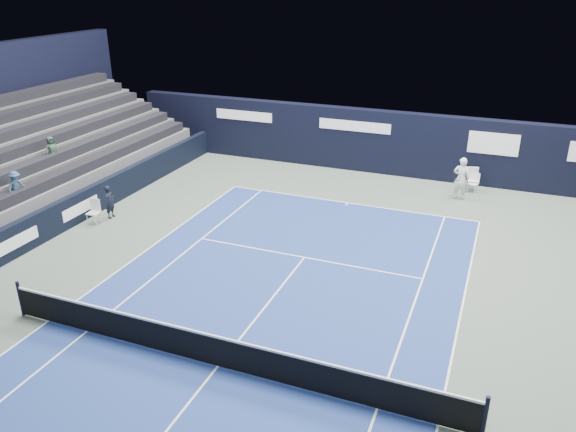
% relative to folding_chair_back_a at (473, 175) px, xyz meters
% --- Properties ---
extents(ground, '(48.00, 48.00, 0.00)m').
position_rel_folding_chair_back_a_xyz_m(ground, '(-4.83, -13.61, -0.71)').
color(ground, '#4F5D54').
rests_on(ground, ground).
extents(court_surface, '(10.97, 23.77, 0.01)m').
position_rel_folding_chair_back_a_xyz_m(court_surface, '(-4.83, -15.61, -0.71)').
color(court_surface, navy).
rests_on(court_surface, ground).
extents(folding_chair_back_a, '(0.56, 0.58, 1.07)m').
position_rel_folding_chair_back_a_xyz_m(folding_chair_back_a, '(0.00, 0.00, 0.00)').
color(folding_chair_back_a, silver).
rests_on(folding_chair_back_a, ground).
extents(folding_chair_back_b, '(0.50, 0.49, 0.89)m').
position_rel_folding_chair_back_a_xyz_m(folding_chair_back_b, '(0.10, -0.29, -0.20)').
color(folding_chair_back_b, white).
rests_on(folding_chair_back_b, ground).
extents(line_judge_chair, '(0.48, 0.47, 1.00)m').
position_rel_folding_chair_back_a_xyz_m(line_judge_chair, '(-13.61, -9.48, -0.14)').
color(line_judge_chair, silver).
rests_on(line_judge_chair, ground).
extents(line_judge, '(0.34, 0.51, 1.37)m').
position_rel_folding_chair_back_a_xyz_m(line_judge, '(-13.39, -8.79, -0.03)').
color(line_judge, black).
rests_on(line_judge, ground).
extents(court_markings, '(11.03, 23.83, 0.00)m').
position_rel_folding_chair_back_a_xyz_m(court_markings, '(-4.83, -15.61, -0.70)').
color(court_markings, white).
rests_on(court_markings, court_surface).
extents(tennis_net, '(12.90, 0.10, 1.10)m').
position_rel_folding_chair_back_a_xyz_m(tennis_net, '(-4.83, -15.61, -0.20)').
color(tennis_net, black).
rests_on(tennis_net, ground).
extents(back_sponsor_wall, '(26.00, 0.63, 3.10)m').
position_rel_folding_chair_back_a_xyz_m(back_sponsor_wall, '(-4.83, 0.89, 0.84)').
color(back_sponsor_wall, black).
rests_on(back_sponsor_wall, ground).
extents(side_barrier_left, '(0.33, 22.00, 1.20)m').
position_rel_folding_chair_back_a_xyz_m(side_barrier_left, '(-14.33, -9.63, -0.11)').
color(side_barrier_left, black).
rests_on(side_barrier_left, ground).
extents(spectator_stand, '(6.00, 18.00, 6.40)m').
position_rel_folding_chair_back_a_xyz_m(spectator_stand, '(-18.11, -8.62, 1.25)').
color(spectator_stand, '#535356').
rests_on(spectator_stand, ground).
extents(tennis_player, '(0.70, 0.84, 1.90)m').
position_rel_folding_chair_back_a_xyz_m(tennis_player, '(-0.41, -1.39, 0.24)').
color(tennis_player, white).
rests_on(tennis_player, ground).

